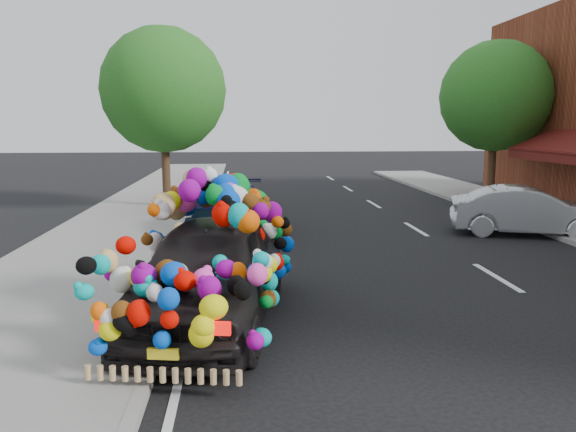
# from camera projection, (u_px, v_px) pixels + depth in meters

# --- Properties ---
(ground) EXTENTS (100.00, 100.00, 0.00)m
(ground) POSITION_uv_depth(u_px,v_px,m) (310.00, 282.00, 10.42)
(ground) COLOR black
(ground) RESTS_ON ground
(sidewalk) EXTENTS (4.00, 60.00, 0.12)m
(sidewalk) POSITION_uv_depth(u_px,v_px,m) (72.00, 284.00, 10.05)
(sidewalk) COLOR gray
(sidewalk) RESTS_ON ground
(kerb) EXTENTS (0.15, 60.00, 0.13)m
(kerb) POSITION_uv_depth(u_px,v_px,m) (182.00, 281.00, 10.22)
(kerb) COLOR gray
(kerb) RESTS_ON ground
(lane_markings) EXTENTS (6.00, 50.00, 0.01)m
(lane_markings) POSITION_uv_depth(u_px,v_px,m) (497.00, 277.00, 10.73)
(lane_markings) COLOR silver
(lane_markings) RESTS_ON ground
(tree_near_sidewalk) EXTENTS (4.20, 4.20, 6.13)m
(tree_near_sidewalk) POSITION_uv_depth(u_px,v_px,m) (163.00, 90.00, 18.79)
(tree_near_sidewalk) COLOR #332114
(tree_near_sidewalk) RESTS_ON ground
(tree_far_b) EXTENTS (4.00, 4.00, 5.90)m
(tree_far_b) POSITION_uv_depth(u_px,v_px,m) (496.00, 96.00, 20.30)
(tree_far_b) COLOR #332114
(tree_far_b) RESTS_ON ground
(plush_art_car) EXTENTS (2.95, 5.04, 2.20)m
(plush_art_car) POSITION_uv_depth(u_px,v_px,m) (209.00, 248.00, 8.12)
(plush_art_car) COLOR black
(plush_art_car) RESTS_ON ground
(navy_sedan) EXTENTS (2.12, 4.70, 1.34)m
(navy_sedan) POSITION_uv_depth(u_px,v_px,m) (229.00, 211.00, 14.61)
(navy_sedan) COLOR black
(navy_sedan) RESTS_ON ground
(silver_hatchback) EXTENTS (4.14, 2.52, 1.29)m
(silver_hatchback) POSITION_uv_depth(u_px,v_px,m) (528.00, 211.00, 14.70)
(silver_hatchback) COLOR #A2A5A9
(silver_hatchback) RESTS_ON ground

